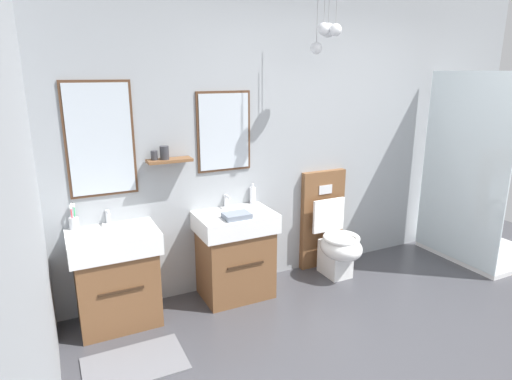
# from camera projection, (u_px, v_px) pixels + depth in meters

# --- Properties ---
(ground_plane) EXTENTS (6.27, 5.11, 0.10)m
(ground_plane) POSITION_uv_depth(u_px,v_px,m) (459.00, 377.00, 2.91)
(ground_plane) COLOR #3D3D42
(ground_plane) RESTS_ON ground
(wall_back) EXTENTS (5.07, 0.65, 2.73)m
(wall_back) POSITION_uv_depth(u_px,v_px,m) (310.00, 133.00, 4.16)
(wall_back) COLOR #999EA3
(wall_back) RESTS_ON ground
(wall_left) EXTENTS (0.12, 3.91, 2.73)m
(wall_left) POSITION_uv_depth(u_px,v_px,m) (10.00, 246.00, 1.49)
(wall_left) COLOR #999EA3
(wall_left) RESTS_ON ground
(bath_mat) EXTENTS (0.68, 0.44, 0.01)m
(bath_mat) POSITION_uv_depth(u_px,v_px,m) (135.00, 364.00, 2.96)
(bath_mat) COLOR slate
(bath_mat) RESTS_ON ground
(vanity_sink_left) EXTENTS (0.66, 0.49, 0.77)m
(vanity_sink_left) POSITION_uv_depth(u_px,v_px,m) (116.00, 275.00, 3.37)
(vanity_sink_left) COLOR brown
(vanity_sink_left) RESTS_ON ground
(tap_on_left_sink) EXTENTS (0.03, 0.13, 0.11)m
(tap_on_left_sink) POSITION_uv_depth(u_px,v_px,m) (108.00, 215.00, 3.41)
(tap_on_left_sink) COLOR silver
(tap_on_left_sink) RESTS_ON vanity_sink_left
(vanity_sink_right) EXTENTS (0.66, 0.49, 0.77)m
(vanity_sink_right) POSITION_uv_depth(u_px,v_px,m) (235.00, 252.00, 3.80)
(vanity_sink_right) COLOR brown
(vanity_sink_right) RESTS_ON ground
(tap_on_right_sink) EXTENTS (0.03, 0.13, 0.11)m
(tap_on_right_sink) POSITION_uv_depth(u_px,v_px,m) (226.00, 199.00, 3.84)
(tap_on_right_sink) COLOR silver
(tap_on_right_sink) RESTS_ON vanity_sink_right
(toilet) EXTENTS (0.48, 0.62, 1.00)m
(toilet) POSITION_uv_depth(u_px,v_px,m) (331.00, 236.00, 4.25)
(toilet) COLOR brown
(toilet) RESTS_ON ground
(toothbrush_cup) EXTENTS (0.07, 0.07, 0.21)m
(toothbrush_cup) POSITION_uv_depth(u_px,v_px,m) (74.00, 222.00, 3.30)
(toothbrush_cup) COLOR silver
(toothbrush_cup) RESTS_ON vanity_sink_left
(soap_dispenser) EXTENTS (0.06, 0.06, 0.18)m
(soap_dispenser) POSITION_uv_depth(u_px,v_px,m) (253.00, 195.00, 3.94)
(soap_dispenser) COLOR white
(soap_dispenser) RESTS_ON vanity_sink_right
(folded_hand_towel) EXTENTS (0.22, 0.16, 0.04)m
(folded_hand_towel) POSITION_uv_depth(u_px,v_px,m) (237.00, 216.00, 3.55)
(folded_hand_towel) COLOR gray
(folded_hand_towel) RESTS_ON vanity_sink_right
(shower_tray) EXTENTS (0.99, 0.99, 1.95)m
(shower_tray) POSITION_uv_depth(u_px,v_px,m) (476.00, 222.00, 4.60)
(shower_tray) COLOR white
(shower_tray) RESTS_ON ground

